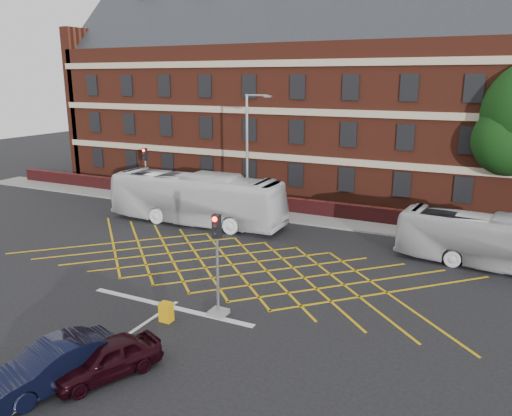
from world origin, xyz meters
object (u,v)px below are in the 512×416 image
at_px(bus_left, 196,199).
at_px(street_lamp, 248,179).
at_px(car_navy, 54,365).
at_px(utility_cabinet, 166,312).
at_px(direction_signs, 145,183).
at_px(traffic_light_far, 146,181).
at_px(car_maroon, 106,358).
at_px(bus_right, 498,242).
at_px(traffic_light_near, 218,275).

xyz_separation_m(bus_left, street_lamp, (2.73, 2.24, 1.16)).
distance_m(bus_left, car_navy, 18.43).
xyz_separation_m(bus_left, car_navy, (5.87, -17.45, -0.99)).
bearing_deg(utility_cabinet, direction_signs, 130.25).
distance_m(direction_signs, utility_cabinet, 21.12).
bearing_deg(traffic_light_far, car_maroon, -55.12).
distance_m(street_lamp, direction_signs, 10.09).
height_order(bus_left, car_maroon, bus_left).
bearing_deg(utility_cabinet, bus_right, 46.17).
bearing_deg(bus_left, car_maroon, -157.93).
distance_m(car_maroon, street_lamp, 19.17).
xyz_separation_m(car_maroon, street_lamp, (-4.26, 18.55, 2.24)).
height_order(car_navy, traffic_light_far, traffic_light_far).
relative_size(car_navy, utility_cabinet, 5.41).
bearing_deg(direction_signs, street_lamp, -8.54).
bearing_deg(car_maroon, traffic_light_near, 102.52).
bearing_deg(car_navy, utility_cabinet, 98.85).
relative_size(traffic_light_far, utility_cabinet, 5.39).
xyz_separation_m(car_maroon, traffic_light_near, (1.09, 5.31, 1.15)).
height_order(car_maroon, direction_signs, direction_signs).
bearing_deg(bus_left, car_navy, -162.52).
bearing_deg(car_navy, bus_right, 70.29).
height_order(bus_left, utility_cabinet, bus_left).
distance_m(bus_left, bus_right, 18.16).
height_order(street_lamp, utility_cabinet, street_lamp).
distance_m(street_lamp, utility_cabinet, 15.30).
relative_size(traffic_light_near, utility_cabinet, 5.39).
height_order(traffic_light_far, utility_cabinet, traffic_light_far).
xyz_separation_m(car_navy, traffic_light_far, (-12.41, 20.54, 1.06)).
height_order(traffic_light_far, direction_signs, traffic_light_far).
xyz_separation_m(traffic_light_near, street_lamp, (-5.35, 13.24, 1.09)).
bearing_deg(bus_left, utility_cabinet, -153.47).
distance_m(traffic_light_near, street_lamp, 14.32).
distance_m(traffic_light_near, direction_signs, 21.18).
relative_size(car_maroon, traffic_light_near, 0.84).
height_order(bus_left, car_navy, bus_left).
distance_m(bus_left, car_maroon, 17.78).
distance_m(bus_left, street_lamp, 3.71).
height_order(car_navy, street_lamp, street_lamp).
bearing_deg(street_lamp, bus_right, -9.07).
height_order(car_navy, direction_signs, direction_signs).
height_order(bus_right, street_lamp, street_lamp).
bearing_deg(bus_right, car_maroon, 150.64).
xyz_separation_m(bus_left, traffic_light_near, (8.08, -11.00, 0.07)).
bearing_deg(bus_left, street_lamp, -51.76).
bearing_deg(car_maroon, bus_right, 79.32).
bearing_deg(utility_cabinet, car_navy, -96.96).
bearing_deg(traffic_light_near, car_navy, -108.90).
distance_m(bus_right, direction_signs, 25.61).
bearing_deg(utility_cabinet, street_lamp, 104.42).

